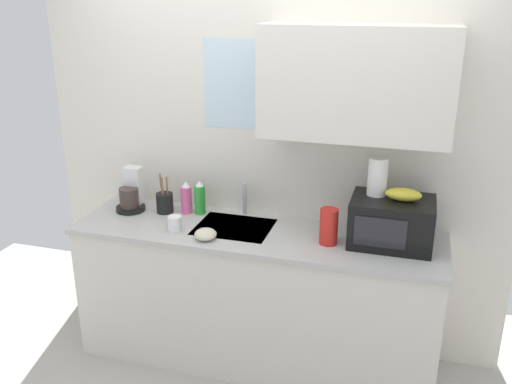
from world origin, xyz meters
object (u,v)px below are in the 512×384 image
object	(u,v)px
mug_white	(175,224)
utensil_crock	(165,202)
microwave	(391,222)
banana_bunch	(403,194)
paper_towel_roll	(378,176)
cereal_canister	(329,226)
coffee_maker	(132,194)
dish_soap_bottle_pink	(186,198)
dish_soap_bottle_green	(200,198)
small_bowl	(206,234)

from	to	relation	value
mug_white	utensil_crock	world-z (taller)	utensil_crock
microwave	banana_bunch	bearing A→B (deg)	1.77
paper_towel_roll	mug_white	bearing A→B (deg)	-168.24
paper_towel_roll	cereal_canister	distance (m)	0.39
coffee_maker	dish_soap_bottle_pink	size ratio (longest dim) A/B	1.31
coffee_maker	dish_soap_bottle_green	xyz separation A→B (m)	(0.46, 0.06, 0.00)
small_bowl	dish_soap_bottle_pink	bearing A→B (deg)	127.42
paper_towel_roll	coffee_maker	size ratio (longest dim) A/B	0.79
microwave	dish_soap_bottle_green	distance (m)	1.22
coffee_maker	mug_white	size ratio (longest dim) A/B	2.95
cereal_canister	small_bowl	bearing A→B (deg)	-167.79
banana_bunch	utensil_crock	distance (m)	1.51
banana_bunch	paper_towel_roll	distance (m)	0.18
banana_bunch	cereal_canister	size ratio (longest dim) A/B	0.95
paper_towel_roll	mug_white	distance (m)	1.22
small_bowl	paper_towel_roll	bearing A→B (deg)	17.82
dish_soap_bottle_green	cereal_canister	bearing A→B (deg)	-13.88
cereal_canister	coffee_maker	bearing A→B (deg)	173.22
utensil_crock	banana_bunch	bearing A→B (deg)	-2.68
microwave	dish_soap_bottle_green	bearing A→B (deg)	174.47
dish_soap_bottle_pink	coffee_maker	bearing A→B (deg)	-173.20
dish_soap_bottle_green	paper_towel_roll	bearing A→B (deg)	-3.38
dish_soap_bottle_pink	dish_soap_bottle_green	bearing A→B (deg)	8.51
dish_soap_bottle_green	mug_white	bearing A→B (deg)	-97.45
paper_towel_roll	small_bowl	xyz separation A→B (m)	(-0.93, -0.30, -0.35)
banana_bunch	dish_soap_bottle_green	distance (m)	1.28
dish_soap_bottle_pink	microwave	bearing A→B (deg)	-4.56
microwave	cereal_canister	world-z (taller)	microwave
dish_soap_bottle_pink	utensil_crock	distance (m)	0.15
cereal_canister	utensil_crock	bearing A→B (deg)	171.24
small_bowl	microwave	bearing A→B (deg)	13.53
dish_soap_bottle_pink	mug_white	size ratio (longest dim) A/B	2.24
microwave	dish_soap_bottle_pink	xyz separation A→B (m)	(-1.30, 0.10, -0.04)
dish_soap_bottle_pink	utensil_crock	xyz separation A→B (m)	(-0.14, -0.03, -0.03)
microwave	coffee_maker	world-z (taller)	coffee_maker
mug_white	utensil_crock	bearing A→B (deg)	126.06
microwave	mug_white	distance (m)	1.27
cereal_canister	small_bowl	distance (m)	0.71
dish_soap_bottle_pink	cereal_canister	distance (m)	0.98
microwave	mug_white	size ratio (longest dim) A/B	4.84
dish_soap_bottle_green	cereal_canister	distance (m)	0.90
coffee_maker	cereal_canister	distance (m)	1.34
utensil_crock	cereal_canister	bearing A→B (deg)	-8.76
paper_towel_roll	small_bowl	bearing A→B (deg)	-162.18
cereal_canister	microwave	bearing A→B (deg)	16.17
banana_bunch	paper_towel_roll	world-z (taller)	paper_towel_roll
banana_bunch	cereal_canister	distance (m)	0.45
banana_bunch	mug_white	world-z (taller)	banana_bunch
dish_soap_bottle_green	dish_soap_bottle_pink	size ratio (longest dim) A/B	1.05
dish_soap_bottle_green	dish_soap_bottle_pink	distance (m)	0.09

